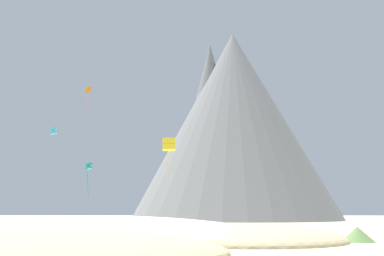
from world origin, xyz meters
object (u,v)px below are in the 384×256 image
kite_orange_mid (88,90)px  bush_ridge_crest (202,237)px  bush_mid_center (24,235)px  kite_cyan_mid (54,131)px  bush_near_left (358,234)px  kite_teal_low (89,167)px  rock_massif (231,128)px  kite_yellow_low (169,145)px

kite_orange_mid → bush_ridge_crest: bearing=129.5°
bush_mid_center → kite_orange_mid: (-13.34, 56.88, 25.24)m
bush_mid_center → kite_orange_mid: 63.64m
kite_orange_mid → kite_cyan_mid: bearing=81.8°
bush_near_left → kite_orange_mid: bearing=122.7°
kite_teal_low → kite_orange_mid: bearing=-146.4°
kite_teal_low → rock_massif: bearing=169.1°
bush_near_left → rock_massif: (-5.94, 74.86, 21.13)m
bush_ridge_crest → rock_massif: bearing=86.8°
kite_teal_low → bush_mid_center: bearing=25.6°
kite_orange_mid → kite_yellow_low: size_ratio=1.01×
rock_massif → kite_yellow_low: (-8.49, -58.06, -12.53)m
kite_cyan_mid → bush_ridge_crest: bearing=9.8°
bush_near_left → kite_cyan_mid: (-38.35, 46.19, 15.64)m
kite_orange_mid → kite_teal_low: size_ratio=0.93×
kite_orange_mid → kite_yellow_low: 45.76m
bush_ridge_crest → kite_cyan_mid: (-28.13, 47.69, 15.79)m
bush_ridge_crest → kite_cyan_mid: 57.58m
rock_massif → bush_near_left: bearing=-85.5°
bush_mid_center → kite_yellow_low: kite_yellow_low is taller
kite_yellow_low → bush_ridge_crest: bearing=-81.1°
bush_near_left → rock_massif: bearing=94.5°
bush_ridge_crest → rock_massif: (4.28, 76.37, 21.28)m
bush_mid_center → rock_massif: bearing=78.7°
bush_mid_center → kite_cyan_mid: size_ratio=1.78×
rock_massif → kite_yellow_low: bearing=-98.3°
bush_ridge_crest → kite_orange_mid: (-24.56, 55.75, 25.41)m
kite_yellow_low → kite_teal_low: bearing=127.2°
rock_massif → kite_yellow_low: rock_massif is taller
bush_near_left → bush_mid_center: bearing=-173.0°
kite_teal_low → kite_cyan_mid: 19.85m
rock_massif → kite_orange_mid: (-28.83, -20.62, 4.13)m
bush_ridge_crest → kite_orange_mid: size_ratio=0.24×
bush_mid_center → kite_yellow_low: 22.37m
bush_near_left → kite_teal_low: kite_teal_low is taller
kite_teal_low → bush_ridge_crest: bearing=43.1°
rock_massif → kite_yellow_low: size_ratio=15.33×
kite_orange_mid → kite_teal_low: kite_orange_mid is taller
rock_massif → kite_teal_low: 50.12m
bush_near_left → bush_ridge_crest: bush_near_left is taller
kite_yellow_low → kite_cyan_mid: 38.54m
kite_cyan_mid → bush_near_left: bearing=19.0°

